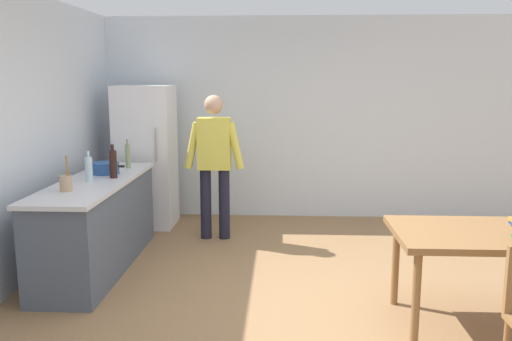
% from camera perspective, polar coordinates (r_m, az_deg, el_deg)
% --- Properties ---
extents(ground_plane, '(14.00, 14.00, 0.00)m').
position_cam_1_polar(ground_plane, '(4.67, 4.69, -14.06)').
color(ground_plane, '#936D47').
extents(wall_back, '(6.40, 0.12, 2.70)m').
position_cam_1_polar(wall_back, '(7.29, 4.11, 5.59)').
color(wall_back, silver).
rests_on(wall_back, ground_plane).
extents(wall_left, '(0.12, 5.60, 2.70)m').
position_cam_1_polar(wall_left, '(5.12, -25.69, 2.82)').
color(wall_left, silver).
rests_on(wall_left, ground_plane).
extents(kitchen_counter, '(0.64, 2.20, 0.90)m').
position_cam_1_polar(kitchen_counter, '(5.58, -16.60, -5.50)').
color(kitchen_counter, '#4C5666').
rests_on(kitchen_counter, ground_plane).
extents(refrigerator, '(0.70, 0.67, 1.80)m').
position_cam_1_polar(refrigerator, '(6.96, -11.67, 1.48)').
color(refrigerator, white).
rests_on(refrigerator, ground_plane).
extents(person, '(0.70, 0.22, 1.70)m').
position_cam_1_polar(person, '(6.23, -4.48, 1.42)').
color(person, '#1E1E2D').
rests_on(person, ground_plane).
extents(dining_table, '(1.40, 0.90, 0.75)m').
position_cam_1_polar(dining_table, '(4.43, 23.49, -6.94)').
color(dining_table, olive).
rests_on(dining_table, ground_plane).
extents(cooking_pot, '(0.40, 0.28, 0.12)m').
position_cam_1_polar(cooking_pot, '(5.80, -15.80, 0.25)').
color(cooking_pot, '#285193').
rests_on(cooking_pot, kitchen_counter).
extents(utensil_jar, '(0.11, 0.11, 0.32)m').
position_cam_1_polar(utensil_jar, '(5.02, -19.67, -1.20)').
color(utensil_jar, tan).
rests_on(utensil_jar, kitchen_counter).
extents(bottle_wine_dark, '(0.08, 0.08, 0.34)m').
position_cam_1_polar(bottle_wine_dark, '(5.52, -15.05, 0.72)').
color(bottle_wine_dark, black).
rests_on(bottle_wine_dark, kitchen_counter).
extents(bottle_water_clear, '(0.07, 0.07, 0.30)m').
position_cam_1_polar(bottle_water_clear, '(5.40, -17.45, 0.18)').
color(bottle_water_clear, silver).
rests_on(bottle_water_clear, kitchen_counter).
extents(bottle_vinegar_tall, '(0.06, 0.06, 0.32)m').
position_cam_1_polar(bottle_vinegar_tall, '(6.11, -13.56, 1.54)').
color(bottle_vinegar_tall, gray).
rests_on(bottle_vinegar_tall, kitchen_counter).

